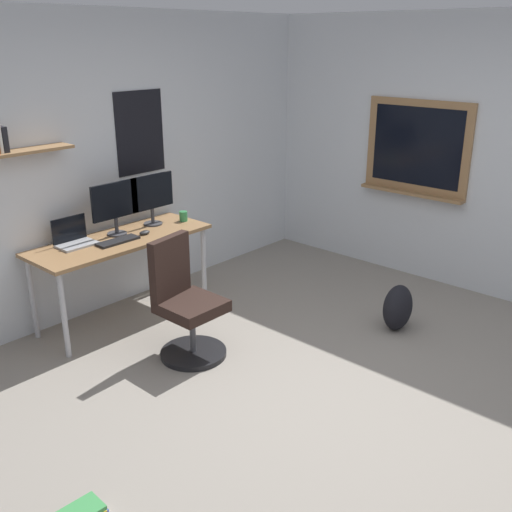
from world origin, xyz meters
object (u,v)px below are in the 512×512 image
Objects in this scene: keyboard at (118,241)px; coffee_mug at (183,216)px; backpack at (398,308)px; desk at (121,246)px; monitor_secondary at (152,196)px; computer_mouse at (145,233)px; office_chair at (185,306)px; laptop at (74,238)px; monitor_primary at (115,205)px.

coffee_mug is (0.77, 0.05, 0.04)m from keyboard.
backpack is at bearing -51.18° from keyboard.
backpack is (1.49, -1.85, -0.55)m from keyboard.
desk is 0.71m from coffee_mug.
monitor_secondary is 4.46× the size of computer_mouse.
office_chair reaches higher than computer_mouse.
laptop is 0.82m from monitor_secondary.
computer_mouse is (0.56, -0.22, -0.04)m from laptop.
desk is 0.36m from monitor_primary.
desk is 3.94× the size of backpack.
desk is 0.94m from office_chair.
coffee_mug is 0.23× the size of backpack.
monitor_primary is (0.40, -0.05, 0.22)m from laptop.
office_chair is at bearing 145.26° from backpack.
monitor_secondary is (0.79, -0.05, 0.22)m from laptop.
keyboard is 0.92× the size of backpack.
backpack is at bearing -55.88° from monitor_primary.
laptop reaches higher than desk.
computer_mouse is 1.13× the size of coffee_mug.
office_chair is at bearing -117.35° from monitor_secondary.
coffee_mug is (0.26, -0.12, -0.22)m from monitor_secondary.
monitor_secondary is 0.60m from keyboard.
office_chair is at bearing -74.79° from laptop.
computer_mouse is at bearing -46.68° from monitor_primary.
keyboard is at bearing 128.82° from backpack.
keyboard is at bearing -38.20° from laptop.
backpack is at bearing -69.43° from coffee_mug.
desk is 17.27× the size of coffee_mug.
monitor_primary is 2.57m from backpack.
desk is at bearing 85.20° from office_chair.
computer_mouse is (0.16, -0.17, -0.25)m from monitor_primary.
desk is 5.13× the size of laptop.
backpack is at bearing -49.50° from laptop.
laptop reaches higher than keyboard.
office_chair is 1.15m from laptop.
laptop reaches higher than coffee_mug.
backpack is (1.41, -1.92, -0.47)m from desk.
coffee_mug is (0.65, -0.12, -0.22)m from monitor_primary.
monitor_secondary is 5.04× the size of coffee_mug.
computer_mouse is at bearing 123.14° from backpack.
monitor_primary is 0.40m from monitor_secondary.
office_chair is at bearing -131.51° from coffee_mug.
monitor_secondary is at bearing 18.28° from keyboard.
laptop reaches higher than office_chair.
computer_mouse is at bearing -0.00° from keyboard.
computer_mouse is at bearing -21.41° from laptop.
coffee_mug is at bearing 48.49° from office_chair.
monitor_primary is 0.35m from computer_mouse.
computer_mouse is at bearing -20.42° from desk.
monitor_secondary is 1.25× the size of keyboard.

